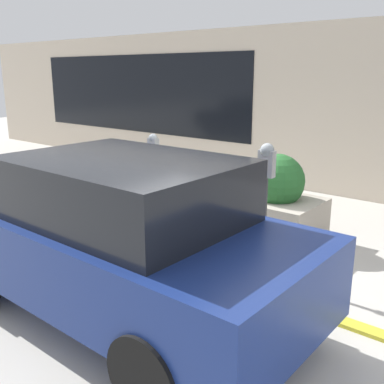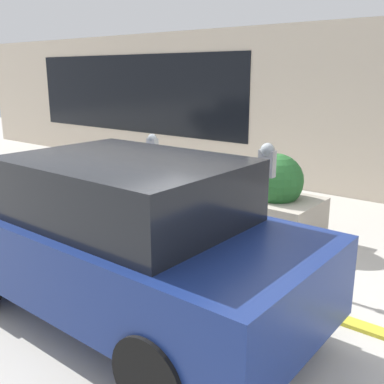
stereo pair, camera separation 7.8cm
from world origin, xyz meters
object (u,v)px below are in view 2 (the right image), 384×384
at_px(parking_meter_second, 205,189).
at_px(planter_box, 275,204).
at_px(parking_meter_nearest, 266,177).
at_px(parked_car_middle, 119,236).
at_px(parking_meter_middle, 153,169).

bearing_deg(parking_meter_second, planter_box, -111.24).
bearing_deg(parking_meter_nearest, parked_car_middle, 68.60).
distance_m(parking_meter_second, parking_meter_middle, 0.86).
distance_m(parking_meter_middle, planter_box, 1.82).
bearing_deg(parking_meter_nearest, parking_meter_middle, 0.21).
bearing_deg(parking_meter_middle, parking_meter_second, -174.85).
relative_size(parking_meter_middle, parked_car_middle, 0.39).
bearing_deg(parked_car_middle, parking_meter_nearest, -111.45).
relative_size(planter_box, parked_car_middle, 0.31).
xyz_separation_m(parking_meter_middle, planter_box, (-1.27, -1.18, -0.55)).
height_order(parking_meter_second, planter_box, parking_meter_second).
xyz_separation_m(planter_box, parked_car_middle, (0.15, 2.84, 0.31)).
bearing_deg(parked_car_middle, planter_box, -93.16).
bearing_deg(parking_meter_nearest, parking_meter_second, -4.27).
xyz_separation_m(parking_meter_middle, parked_car_middle, (-1.11, 1.65, -0.24)).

